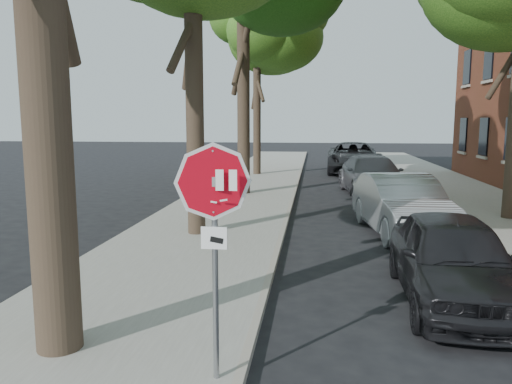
# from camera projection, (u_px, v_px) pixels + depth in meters

# --- Properties ---
(sidewalk_left) EXTENTS (4.00, 55.00, 0.12)m
(sidewalk_left) POSITION_uv_depth(u_px,v_px,m) (233.00, 203.00, 17.55)
(sidewalk_left) COLOR gray
(sidewalk_left) RESTS_ON ground
(sidewalk_right) EXTENTS (4.00, 55.00, 0.12)m
(sidewalk_right) POSITION_uv_depth(u_px,v_px,m) (485.00, 208.00, 16.56)
(sidewalk_right) COLOR gray
(sidewalk_right) RESTS_ON ground
(curb_left) EXTENTS (0.12, 55.00, 0.13)m
(curb_left) POSITION_uv_depth(u_px,v_px,m) (291.00, 204.00, 17.31)
(curb_left) COLOR #9E9384
(curb_left) RESTS_ON ground
(curb_right) EXTENTS (0.12, 55.00, 0.13)m
(curb_right) POSITION_uv_depth(u_px,v_px,m) (422.00, 206.00, 16.80)
(curb_right) COLOR #9E9384
(curb_right) RESTS_ON ground
(stop_sign) EXTENTS (0.76, 0.34, 2.61)m
(stop_sign) POSITION_uv_depth(u_px,v_px,m) (214.00, 216.00, 5.25)
(stop_sign) COLOR gray
(stop_sign) RESTS_ON sidewalk_left
(tree_far) EXTENTS (5.29, 4.91, 9.33)m
(tree_far) POSITION_uv_depth(u_px,v_px,m) (257.00, 36.00, 25.50)
(tree_far) COLOR black
(tree_far) RESTS_ON sidewalk_left
(car_a) EXTENTS (1.83, 4.28, 1.44)m
(car_a) POSITION_uv_depth(u_px,v_px,m) (453.00, 259.00, 8.09)
(car_a) COLOR black
(car_a) RESTS_ON ground
(car_b) EXTENTS (2.26, 4.87, 1.55)m
(car_b) POSITION_uv_depth(u_px,v_px,m) (402.00, 205.00, 12.87)
(car_b) COLOR #95999C
(car_b) RESTS_ON ground
(car_c) EXTENTS (2.65, 5.48, 1.54)m
(car_c) POSITION_uv_depth(u_px,v_px,m) (372.00, 176.00, 19.67)
(car_c) COLOR #58575D
(car_c) RESTS_ON ground
(car_d) EXTENTS (3.02, 6.22, 1.71)m
(car_d) POSITION_uv_depth(u_px,v_px,m) (353.00, 158.00, 27.92)
(car_d) COLOR black
(car_d) RESTS_ON ground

